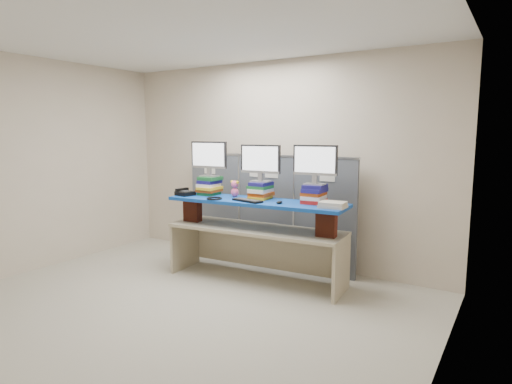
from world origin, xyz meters
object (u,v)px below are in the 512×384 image
Objects in this scene: monitor_center at (260,161)px; monitor_left at (209,157)px; monitor_right at (315,162)px; keyboard at (247,200)px; desk_phone at (185,193)px; blue_board at (256,202)px; desk at (256,238)px.

monitor_left is at bearing -180.00° from monitor_center.
monitor_right is at bearing 0.00° from monitor_left.
monitor_right reaches higher than keyboard.
monitor_left reaches higher than desk_phone.
monitor_right reaches higher than monitor_center.
keyboard is at bearing -99.41° from monitor_center.
monitor_left reaches higher than keyboard.
keyboard is at bearing 9.73° from desk_phone.
desk_phone is (-0.24, -0.22, -0.47)m from monitor_left.
monitor_center is 1.12m from desk_phone.
monitor_right reaches higher than blue_board.
keyboard is at bearing -161.11° from monitor_right.
desk_phone is (-1.00, -0.16, 0.51)m from desk.
blue_board is 5.28× the size of keyboard.
desk_phone is at bearing -168.93° from monitor_center.
blue_board is (0.00, 0.00, 0.45)m from desk.
monitor_right reaches higher than desk_phone.
desk is at bearing -8.92° from monitor_left.
desk is at bearing 175.50° from blue_board.
monitor_center is 0.53m from keyboard.
desk_phone is at bearing -142.13° from monitor_left.
monitor_right is at bearing 36.70° from keyboard.
monitor_center is (-0.01, 0.12, 0.94)m from desk.
monitor_left is 1.00× the size of monitor_right.
blue_board is 4.24× the size of monitor_right.
blue_board is at bearing -170.43° from monitor_right.
desk is 4.26× the size of monitor_right.
desk_phone is at bearing -175.55° from desk.
desk_phone is (-1.69, -0.33, -0.44)m from monitor_right.
monitor_right is (1.45, 0.11, -0.02)m from monitor_left.
desk_phone reaches higher than blue_board.
keyboard reaches higher than desk.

